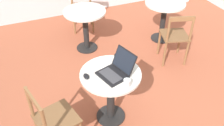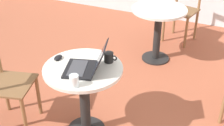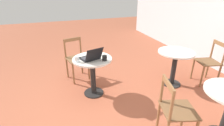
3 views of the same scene
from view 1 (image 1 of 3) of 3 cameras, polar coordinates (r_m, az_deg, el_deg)
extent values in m
plane|color=#9E5138|center=(3.31, 6.64, -11.94)|extent=(16.00, 16.00, 0.00)
cylinder|color=black|center=(3.28, -0.29, -11.96)|extent=(0.37, 0.37, 0.02)
cylinder|color=black|center=(3.03, -0.31, -7.69)|extent=(0.10, 0.10, 0.67)
cylinder|color=silver|center=(2.79, -0.33, -2.60)|extent=(0.69, 0.69, 0.03)
cylinder|color=black|center=(4.82, 11.05, 5.63)|extent=(0.37, 0.37, 0.02)
cylinder|color=black|center=(4.65, 11.55, 9.26)|extent=(0.10, 0.10, 0.67)
cylinder|color=silver|center=(4.50, 12.12, 13.19)|extent=(0.69, 0.69, 0.03)
cylinder|color=black|center=(4.49, -5.71, 3.55)|extent=(0.37, 0.37, 0.02)
cylinder|color=black|center=(4.30, -5.99, 7.38)|extent=(0.10, 0.10, 0.67)
cylinder|color=silver|center=(4.14, -6.31, 11.59)|extent=(0.69, 0.69, 0.03)
cylinder|color=brown|center=(3.05, -10.52, -11.65)|extent=(0.04, 0.04, 0.46)
cube|color=brown|center=(2.72, -12.59, -12.25)|extent=(0.49, 0.49, 0.02)
cylinder|color=brown|center=(2.65, -18.34, -8.44)|extent=(0.04, 0.04, 0.40)
cylinder|color=brown|center=(2.42, -15.12, -13.43)|extent=(0.04, 0.04, 0.40)
cube|color=brown|center=(2.42, -17.52, -8.20)|extent=(0.12, 0.38, 0.07)
cylinder|color=brown|center=(4.27, 10.70, 4.64)|extent=(0.04, 0.04, 0.46)
cylinder|color=brown|center=(4.38, 15.17, 4.80)|extent=(0.04, 0.04, 0.46)
cylinder|color=brown|center=(3.99, 11.92, 1.88)|extent=(0.04, 0.04, 0.46)
cylinder|color=brown|center=(4.11, 16.65, 2.12)|extent=(0.04, 0.04, 0.46)
cube|color=brown|center=(4.06, 14.11, 6.20)|extent=(0.50, 0.50, 0.02)
cylinder|color=brown|center=(3.75, 12.79, 7.45)|extent=(0.04, 0.04, 0.40)
cylinder|color=brown|center=(3.88, 17.82, 7.53)|extent=(0.04, 0.04, 0.40)
cube|color=brown|center=(3.73, 15.76, 9.68)|extent=(0.37, 0.13, 0.07)
cylinder|color=brown|center=(4.84, -4.38, 9.37)|extent=(0.04, 0.04, 0.46)
cylinder|color=brown|center=(4.82, -8.59, 8.95)|extent=(0.04, 0.04, 0.46)
cylinder|color=brown|center=(5.15, -4.84, 11.19)|extent=(0.04, 0.04, 0.46)
cylinder|color=brown|center=(5.13, -8.82, 10.79)|extent=(0.04, 0.04, 0.46)
cube|color=brown|center=(4.88, -6.87, 12.60)|extent=(0.48, 0.48, 0.02)
cylinder|color=#B7B7B7|center=(6.53, 15.95, 13.70)|extent=(0.28, 0.28, 0.02)
cube|color=black|center=(2.74, -0.01, -2.81)|extent=(0.32, 0.36, 0.02)
cube|color=#38383D|center=(2.72, -0.34, -2.81)|extent=(0.20, 0.29, 0.00)
cube|color=black|center=(2.75, 2.81, 0.62)|extent=(0.19, 0.32, 0.23)
cube|color=black|center=(2.75, 2.74, 0.62)|extent=(0.17, 0.30, 0.20)
ellipsoid|color=black|center=(2.73, -5.90, -3.03)|extent=(0.06, 0.10, 0.03)
cylinder|color=black|center=(2.93, 1.31, 1.17)|extent=(0.08, 0.08, 0.09)
torus|color=black|center=(2.94, 2.26, 1.47)|extent=(0.05, 0.01, 0.05)
cylinder|color=silver|center=(2.58, 3.43, -4.69)|extent=(0.07, 0.07, 0.10)
camera|label=2|loc=(1.98, 65.61, 4.55)|focal=50.00mm
camera|label=3|loc=(3.87, 48.47, 16.92)|focal=28.00mm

